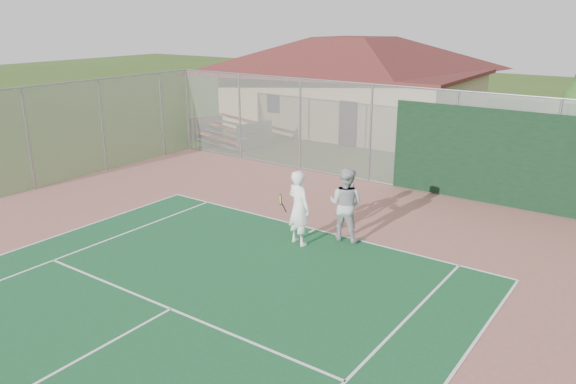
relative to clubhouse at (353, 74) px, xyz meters
The scene contains 6 objects.
back_fence 12.14m from the clubhouse, 44.91° to the right, with size 20.08×0.11×3.53m.
side_fence_left 13.53m from the clubhouse, 105.25° to the right, with size 0.08×9.00×3.50m.
clubhouse is the anchor object (origin of this frame).
bleachers 7.66m from the clubhouse, 111.61° to the right, with size 3.57×2.56×1.18m.
player_white_front 16.27m from the clubhouse, 65.75° to the right, with size 0.92×0.76×2.00m.
player_grey_back 15.77m from the clubhouse, 61.48° to the right, with size 1.02×0.83×1.97m.
Camera 1 is at (7.89, -0.55, 5.79)m, focal length 35.00 mm.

